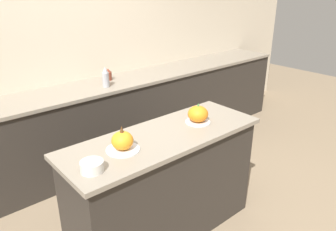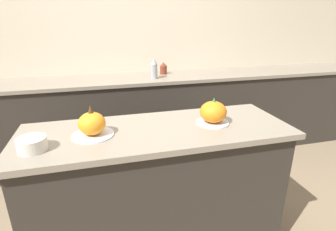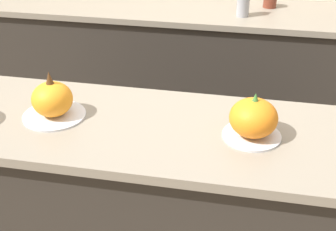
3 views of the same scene
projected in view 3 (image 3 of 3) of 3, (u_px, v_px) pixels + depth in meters
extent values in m
cube|color=#2D2823|center=(153.00, 225.00, 1.91)|extent=(1.55, 0.52, 0.88)
cube|color=gray|center=(151.00, 130.00, 1.68)|extent=(1.61, 0.58, 0.03)
cube|color=#2D2823|center=(199.00, 81.00, 3.07)|extent=(6.00, 0.56, 0.90)
cube|color=gray|center=(202.00, 11.00, 2.83)|extent=(6.00, 0.60, 0.03)
cylinder|color=silver|center=(54.00, 115.00, 1.73)|extent=(0.23, 0.23, 0.01)
ellipsoid|color=orange|center=(52.00, 99.00, 1.70)|extent=(0.15, 0.15, 0.13)
cone|color=#4C2D14|center=(49.00, 78.00, 1.66)|extent=(0.03, 0.03, 0.05)
cylinder|color=silver|center=(252.00, 135.00, 1.61)|extent=(0.20, 0.20, 0.01)
ellipsoid|color=orange|center=(253.00, 117.00, 1.58)|extent=(0.17, 0.17, 0.13)
cone|color=#38702D|center=(256.00, 97.00, 1.54)|extent=(0.02, 0.02, 0.03)
cylinder|color=#99999E|center=(243.00, 3.00, 2.65)|extent=(0.07, 0.07, 0.15)
cylinder|color=maroon|center=(270.00, 0.00, 2.81)|extent=(0.08, 0.08, 0.09)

